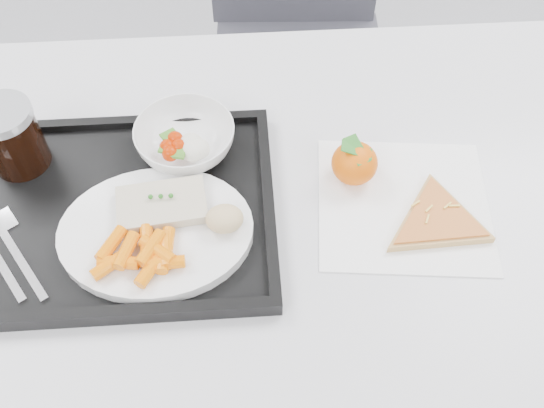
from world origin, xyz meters
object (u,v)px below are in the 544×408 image
Objects in this scene: dinner_plate at (156,232)px; salad_bowl at (185,139)px; cola_glass at (11,136)px; chair at (298,23)px; table at (255,232)px; pizza_slice at (437,220)px; tangerine at (354,163)px; tray at (119,212)px.

salad_bowl reaches higher than dinner_plate.
chair is at bearing 51.21° from cola_glass.
chair is (0.14, 0.70, -0.15)m from table.
cola_glass is at bearing -178.21° from salad_bowl.
cola_glass is 0.43× the size of pizza_slice.
chair reaches higher than cola_glass.
table is at bearing -15.85° from cola_glass.
pizza_slice is at bearing -13.59° from cola_glass.
dinner_plate is at bearing -179.65° from pizza_slice.
salad_bowl is at bearing 132.62° from table.
tangerine is at bearing -13.75° from salad_bowl.
pizza_slice is (0.36, -0.15, -0.03)m from salad_bowl.
chair is at bearing 78.93° from table.
tray is 1.67× the size of dinner_plate.
salad_bowl is at bearing 47.96° from tray.
table is at bearing 20.42° from dinner_plate.
cola_glass reaches higher than salad_bowl.
dinner_plate reaches higher than table.
table is 1.29× the size of chair.
tray is 0.08m from dinner_plate.
tray is 2.96× the size of salad_bowl.
pizza_slice is at bearing -80.59° from chair.
table is 0.73m from chair.
pizza_slice is at bearing -5.82° from tray.
tangerine is (0.50, -0.05, -0.04)m from cola_glass.
salad_bowl is at bearing 156.69° from pizza_slice.
tray is at bearing -172.34° from tangerine.
tangerine is at bearing 16.35° from table.
dinner_plate is at bearing -110.03° from chair.
chair is 6.11× the size of salad_bowl.
salad_bowl is (0.04, 0.16, 0.01)m from dinner_plate.
tray is 1.81× the size of pizza_slice.
tangerine reaches higher than salad_bowl.
pizza_slice is at bearing -40.77° from tangerine.
chair is 0.81m from tray.
pizza_slice is at bearing 0.35° from dinner_plate.
tangerine reaches higher than table.
tray is (-0.33, -0.70, 0.22)m from chair.
tangerine is at bearing 7.66° from tray.
chair is at bearing 69.97° from dinner_plate.
pizza_slice reaches higher than table.
chair is at bearing 68.44° from salad_bowl.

